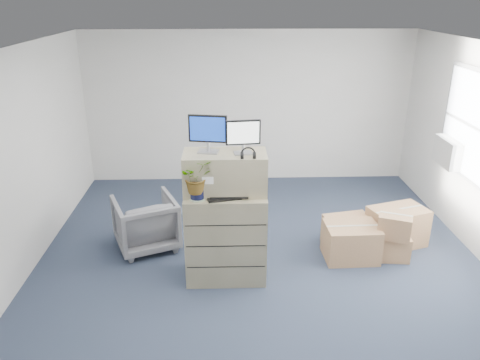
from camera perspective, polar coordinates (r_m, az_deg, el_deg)
name	(u,v)px	position (r m, az deg, el deg)	size (l,w,h in m)	color
ground	(262,279)	(6.09, 2.70, -11.98)	(7.00, 7.00, 0.00)	#232C3F
wall_back	(248,108)	(8.79, 1.03, 8.80)	(6.00, 0.02, 2.80)	beige
ac_unit	(450,152)	(7.57, 24.20, 3.10)	(0.24, 0.60, 0.40)	#B8B8B4
filing_cabinet_lower	(226,236)	(5.87, -1.74, -6.79)	(0.99, 0.60, 1.15)	gray
filing_cabinet_upper	(225,173)	(5.58, -1.84, 0.91)	(0.99, 0.49, 0.49)	gray
monitor_left	(208,132)	(5.46, -3.95, 5.91)	(0.45, 0.21, 0.45)	#99999E
monitor_right	(243,135)	(5.40, 0.38, 5.50)	(0.41, 0.18, 0.40)	#99999E
headphones	(248,154)	(5.31, 1.01, 3.18)	(0.17, 0.17, 0.02)	black
keyboard	(228,196)	(5.50, -1.46, -2.02)	(0.51, 0.21, 0.03)	black
mouse	(254,194)	(5.56, 1.66, -1.71)	(0.10, 0.06, 0.04)	silver
water_bottle	(233,180)	(5.61, -0.90, -0.01)	(0.09, 0.09, 0.30)	gray
phone_dock	(222,189)	(5.62, -2.21, -1.15)	(0.06, 0.05, 0.13)	silver
external_drive	(250,187)	(5.70, 1.28, -0.88)	(0.24, 0.18, 0.07)	black
tissue_box	(250,182)	(5.65, 1.26, -0.21)	(0.23, 0.12, 0.09)	#3D8ED0
potted_plant	(197,181)	(5.40, -5.29, -0.10)	(0.47, 0.50, 0.40)	#8DA383
office_chair	(146,221)	(6.72, -11.44, -4.87)	(0.80, 0.75, 0.83)	slate
cardboard_boxes	(373,234)	(6.82, 15.85, -6.36)	(1.56, 1.00, 0.67)	#997349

